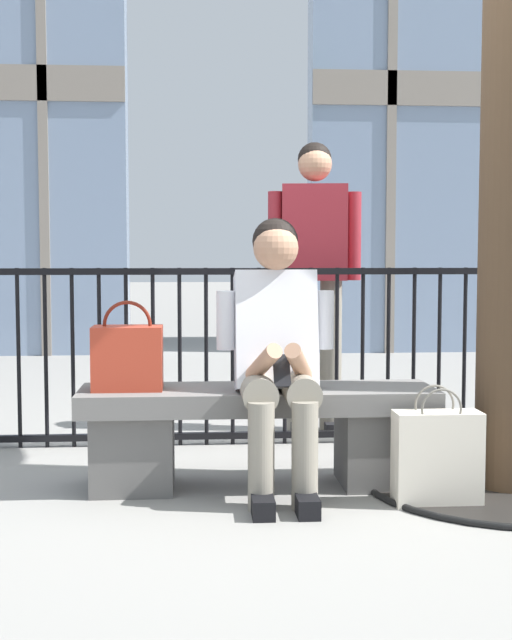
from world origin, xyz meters
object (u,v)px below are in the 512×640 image
at_px(bystander_at_railing, 315,263).
at_px(shopping_bag, 437,457).
at_px(stone_bench, 258,427).
at_px(handbag_on_bench, 128,357).
at_px(seated_person_with_phone, 277,347).

bearing_deg(bystander_at_railing, shopping_bag, -79.24).
relative_size(stone_bench, bystander_at_railing, 0.94).
xyz_separation_m(stone_bench, shopping_bag, (0.73, -0.35, -0.07)).
height_order(stone_bench, handbag_on_bench, handbag_on_bench).
relative_size(stone_bench, handbag_on_bench, 4.02).
xyz_separation_m(seated_person_with_phone, bystander_at_railing, (0.35, 1.36, 0.35)).
bearing_deg(shopping_bag, bystander_at_railing, 100.76).
distance_m(shopping_bag, bystander_at_railing, 1.79).
distance_m(seated_person_with_phone, shopping_bag, 0.82).
height_order(seated_person_with_phone, shopping_bag, seated_person_with_phone).
bearing_deg(stone_bench, bystander_at_railing, 70.72).
bearing_deg(handbag_on_bench, stone_bench, 0.99).
distance_m(stone_bench, handbag_on_bench, 0.67).
relative_size(stone_bench, seated_person_with_phone, 1.32).
height_order(seated_person_with_phone, bystander_at_railing, bystander_at_railing).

